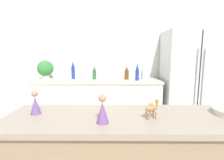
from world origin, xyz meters
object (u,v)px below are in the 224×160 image
(back_bottle_5, at_px, (127,73))
(wise_man_figurine_blue, at_px, (35,104))
(potted_plant, at_px, (45,69))
(back_bottle_3, at_px, (73,70))
(back_bottle_1, at_px, (143,73))
(back_bottle_4, at_px, (83,73))
(back_bottle_0, at_px, (137,72))
(back_bottle_2, at_px, (94,73))
(wise_man_figurine_crimson, at_px, (102,111))
(camel_figurine, at_px, (152,108))
(paper_towel_roll, at_px, (61,73))
(refrigerator, at_px, (189,82))

(back_bottle_5, height_order, wise_man_figurine_blue, back_bottle_5)
(potted_plant, relative_size, back_bottle_3, 1.01)
(back_bottle_1, relative_size, back_bottle_5, 1.00)
(back_bottle_4, bearing_deg, back_bottle_0, -4.82)
(potted_plant, xyz_separation_m, back_bottle_5, (1.41, -0.00, -0.07))
(back_bottle_2, relative_size, back_bottle_5, 1.00)
(back_bottle_4, relative_size, back_bottle_5, 0.94)
(back_bottle_3, bearing_deg, back_bottle_2, -4.19)
(back_bottle_1, relative_size, back_bottle_2, 1.00)
(back_bottle_3, bearing_deg, wise_man_figurine_crimson, -72.88)
(potted_plant, xyz_separation_m, wise_man_figurine_crimson, (1.12, -2.05, -0.05))
(back_bottle_1, distance_m, camel_figurine, 1.99)
(potted_plant, distance_m, back_bottle_1, 1.70)
(back_bottle_5, xyz_separation_m, wise_man_figurine_crimson, (-0.29, -2.05, 0.01))
(back_bottle_2, bearing_deg, camel_figurine, -74.24)
(back_bottle_0, relative_size, back_bottle_3, 0.88)
(potted_plant, xyz_separation_m, camel_figurine, (1.41, -1.98, -0.06))
(potted_plant, height_order, back_bottle_4, potted_plant)
(camel_figurine, bearing_deg, back_bottle_5, 90.10)
(back_bottle_4, bearing_deg, back_bottle_5, 2.64)
(back_bottle_3, height_order, wise_man_figurine_crimson, back_bottle_3)
(back_bottle_3, distance_m, back_bottle_5, 0.94)
(potted_plant, xyz_separation_m, paper_towel_roll, (0.27, 0.02, -0.07))
(back_bottle_0, height_order, wise_man_figurine_crimson, back_bottle_0)
(camel_figurine, bearing_deg, back_bottle_0, 84.96)
(back_bottle_5, bearing_deg, refrigerator, -3.67)
(refrigerator, height_order, back_bottle_4, refrigerator)
(potted_plant, relative_size, wise_man_figurine_crimson, 1.93)
(back_bottle_1, bearing_deg, back_bottle_4, -178.53)
(potted_plant, height_order, back_bottle_5, potted_plant)
(wise_man_figurine_blue, bearing_deg, wise_man_figurine_crimson, -18.08)
(back_bottle_5, distance_m, wise_man_figurine_blue, 2.04)
(potted_plant, height_order, back_bottle_2, potted_plant)
(refrigerator, distance_m, back_bottle_0, 0.91)
(back_bottle_2, bearing_deg, back_bottle_0, -10.47)
(back_bottle_2, bearing_deg, refrigerator, -3.21)
(paper_towel_roll, xyz_separation_m, wise_man_figurine_crimson, (0.85, -2.07, 0.02))
(refrigerator, bearing_deg, potted_plant, 178.35)
(back_bottle_0, distance_m, camel_figurine, 1.87)
(camel_figurine, xyz_separation_m, wise_man_figurine_blue, (-0.75, 0.08, -0.00))
(potted_plant, xyz_separation_m, back_bottle_0, (1.58, -0.12, -0.05))
(back_bottle_0, xyz_separation_m, back_bottle_3, (-1.11, 0.16, 0.02))
(back_bottle_1, bearing_deg, refrigerator, -4.43)
(potted_plant, xyz_separation_m, wise_man_figurine_blue, (0.67, -1.91, -0.06))
(back_bottle_3, bearing_deg, back_bottle_4, -24.03)
(potted_plant, bearing_deg, back_bottle_5, -0.13)
(back_bottle_3, distance_m, back_bottle_4, 0.21)
(back_bottle_3, bearing_deg, back_bottle_1, -2.74)
(back_bottle_0, distance_m, back_bottle_3, 1.12)
(back_bottle_3, bearing_deg, back_bottle_0, -8.35)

